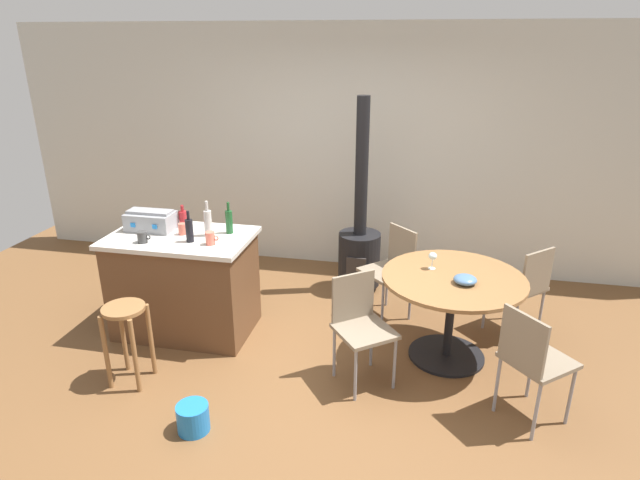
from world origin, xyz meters
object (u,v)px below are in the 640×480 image
toolbox (151,221)px  bottle_0 (229,221)px  bottle_3 (208,222)px  cup_2 (210,238)px  wine_glass (433,257)px  bottle_1 (183,218)px  plastic_bucket (193,418)px  serving_bowl (465,280)px  wood_stove (359,246)px  folding_chair_left (532,357)px  wooden_stool (126,328)px  folding_chair_far (360,321)px  dining_table (452,296)px  cup_1 (143,237)px  cup_0 (183,229)px  folding_chair_right (523,284)px  kitchen_island (184,283)px  bottle_2 (189,230)px  folding_chair_near (392,266)px

toolbox → bottle_0: 0.72m
bottle_3 → cup_2: (0.10, -0.20, -0.07)m
cup_2 → wine_glass: bearing=9.0°
bottle_1 → plastic_bucket: (0.69, -1.48, -0.90)m
serving_bowl → wood_stove: bearing=128.2°
cup_2 → folding_chair_left: bearing=-12.3°
wooden_stool → folding_chair_far: bearing=13.2°
bottle_3 → toolbox: bearing=176.4°
folding_chair_far → serving_bowl: 0.88m
wood_stove → cup_2: (-1.08, -1.31, 0.49)m
dining_table → bottle_3: bearing=179.1°
cup_1 → toolbox: bearing=105.7°
plastic_bucket → folding_chair_left: bearing=14.4°
cup_0 → toolbox: bearing=170.6°
folding_chair_right → toolbox: bearing=-172.6°
kitchen_island → wine_glass: bearing=3.9°
toolbox → plastic_bucket: (0.93, -1.35, -0.91)m
cup_2 → toolbox: bearing=160.7°
cup_0 → kitchen_island: bearing=-112.7°
wood_stove → serving_bowl: 1.63m
bottle_3 → serving_bowl: bottle_3 is taller
folding_chair_left → bottle_2: bottle_2 is taller
toolbox → bottle_3: bottle_3 is taller
kitchen_island → folding_chair_near: 1.92m
bottle_2 → wine_glass: (2.01, 0.26, -0.18)m
wine_glass → kitchen_island: bearing=-176.1°
bottle_1 → cup_1: (-0.16, -0.44, -0.03)m
folding_chair_far → bottle_1: size_ratio=4.23×
folding_chair_left → bottle_3: size_ratio=2.81×
kitchen_island → serving_bowl: (2.42, -0.09, 0.32)m
folding_chair_left → serving_bowl: (-0.44, 0.59, 0.26)m
toolbox → folding_chair_near: bearing=14.8°
wooden_stool → toolbox: 1.09m
bottle_1 → bottle_3: bottle_3 is taller
kitchen_island → bottle_3: size_ratio=3.99×
bottle_2 → cup_2: 0.20m
dining_table → toolbox: (-2.65, 0.07, 0.43)m
folding_chair_left → bottle_0: size_ratio=3.10×
wooden_stool → wood_stove: wood_stove is taller
wooden_stool → bottle_0: bottle_0 is taller
wooden_stool → cup_2: 0.96m
wine_glass → serving_bowl: (0.25, -0.24, -0.07)m
dining_table → folding_chair_left: (0.51, -0.71, -0.05)m
bottle_2 → folding_chair_left: bearing=-12.0°
folding_chair_far → folding_chair_right: 1.61m
folding_chair_near → wood_stove: (-0.38, 0.52, -0.04)m
plastic_bucket → cup_0: bearing=115.2°
wooden_stool → bottle_0: 1.23m
bottle_3 → wine_glass: (1.91, 0.09, -0.19)m
kitchen_island → cup_0: bearing=67.3°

